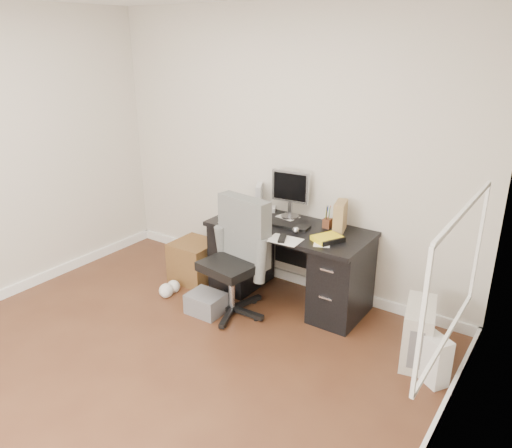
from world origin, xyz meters
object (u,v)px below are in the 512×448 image
at_px(desk, 289,261).
at_px(keyboard, 288,225).
at_px(wicker_basket, 195,261).
at_px(office_chair, 231,259).
at_px(lcd_monitor, 290,194).
at_px(pc_tower, 418,333).

distance_m(desk, keyboard, 0.36).
bearing_deg(keyboard, wicker_basket, -175.52).
relative_size(keyboard, wicker_basket, 0.95).
bearing_deg(office_chair, wicker_basket, 164.38).
distance_m(lcd_monitor, wicker_basket, 1.25).
xyz_separation_m(lcd_monitor, pc_tower, (1.46, -0.49, -0.75)).
xyz_separation_m(lcd_monitor, wicker_basket, (-0.88, -0.42, -0.78)).
distance_m(office_chair, pc_tower, 1.67).
bearing_deg(keyboard, office_chair, -125.56).
bearing_deg(keyboard, desk, 17.33).
bearing_deg(office_chair, pc_tower, 16.40).
bearing_deg(keyboard, lcd_monitor, 110.99).
distance_m(desk, lcd_monitor, 0.64).
relative_size(desk, wicker_basket, 3.59).
bearing_deg(lcd_monitor, wicker_basket, -160.89).
relative_size(lcd_monitor, wicker_basket, 1.13).
height_order(lcd_monitor, keyboard, lcd_monitor).
height_order(keyboard, office_chair, office_chair).
bearing_deg(lcd_monitor, desk, -65.72).
bearing_deg(lcd_monitor, office_chair, -108.93).
distance_m(lcd_monitor, pc_tower, 1.71).
relative_size(office_chair, pc_tower, 2.25).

